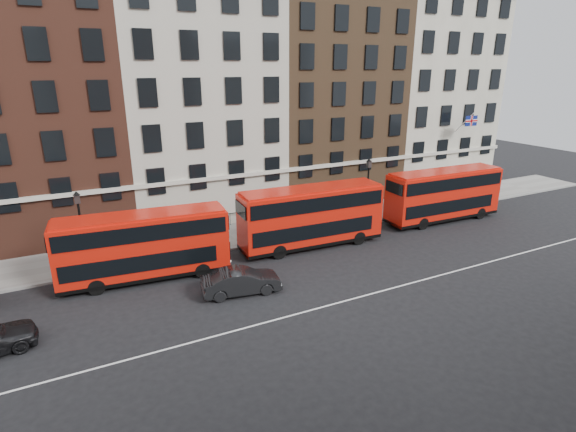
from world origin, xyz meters
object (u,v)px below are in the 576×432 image
bus_c (311,215)px  bus_d (443,194)px  car_front (241,281)px  bus_b (143,245)px  traffic_light (485,178)px

bus_c → bus_d: size_ratio=1.01×
bus_c → bus_d: bearing=2.9°
car_front → bus_b: bearing=55.2°
bus_c → bus_d: (12.88, -0.00, -0.03)m
car_front → traffic_light: (27.62, 6.61, 1.69)m
bus_b → bus_c: bus_c is taller
bus_c → bus_d: bus_c is taller
car_front → traffic_light: 28.45m
bus_b → bus_c: bearing=5.6°
car_front → traffic_light: traffic_light is taller
bus_b → car_front: (4.61, -4.42, -1.53)m
bus_b → bus_d: bearing=5.6°
bus_d → car_front: size_ratio=2.31×
bus_b → car_front: size_ratio=2.25×
bus_d → traffic_light: bearing=18.1°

